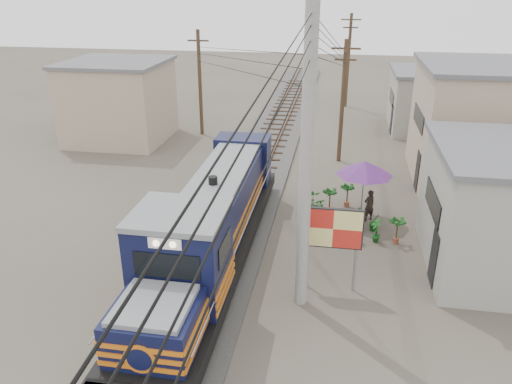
% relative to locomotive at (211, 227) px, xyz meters
% --- Properties ---
extents(ground, '(120.00, 120.00, 0.00)m').
position_rel_locomotive_xyz_m(ground, '(0.00, -1.25, -1.64)').
color(ground, '#473F35').
rests_on(ground, ground).
extents(ballast, '(3.60, 70.00, 0.16)m').
position_rel_locomotive_xyz_m(ballast, '(0.00, 8.75, -1.56)').
color(ballast, '#595651').
rests_on(ballast, ground).
extents(track, '(1.15, 70.00, 0.12)m').
position_rel_locomotive_xyz_m(track, '(0.00, 8.75, -1.38)').
color(track, '#51331E').
rests_on(track, ground).
extents(locomotive, '(2.75, 14.95, 3.70)m').
position_rel_locomotive_xyz_m(locomotive, '(0.00, 0.00, 0.00)').
color(locomotive, black).
rests_on(locomotive, ground).
extents(utility_pole_main, '(0.40, 0.40, 10.00)m').
position_rel_locomotive_xyz_m(utility_pole_main, '(3.50, -1.75, 3.36)').
color(utility_pole_main, '#9E9B93').
rests_on(utility_pole_main, ground).
extents(wooden_pole_mid, '(1.60, 0.24, 7.00)m').
position_rel_locomotive_xyz_m(wooden_pole_mid, '(4.50, 12.75, 2.04)').
color(wooden_pole_mid, '#4C3826').
rests_on(wooden_pole_mid, ground).
extents(wooden_pole_far, '(1.60, 0.24, 7.50)m').
position_rel_locomotive_xyz_m(wooden_pole_far, '(4.80, 26.75, 2.29)').
color(wooden_pole_far, '#4C3826').
rests_on(wooden_pole_far, ground).
extents(wooden_pole_left, '(1.60, 0.24, 7.00)m').
position_rel_locomotive_xyz_m(wooden_pole_left, '(-5.00, 16.75, 2.04)').
color(wooden_pole_left, '#4C3826').
rests_on(wooden_pole_left, ground).
extents(power_lines, '(9.65, 19.00, 3.30)m').
position_rel_locomotive_xyz_m(power_lines, '(-0.14, 7.24, 5.93)').
color(power_lines, black).
rests_on(power_lines, ground).
extents(shophouse_mid, '(8.40, 7.35, 6.20)m').
position_rel_locomotive_xyz_m(shophouse_mid, '(12.50, 10.75, 1.47)').
color(shophouse_mid, tan).
rests_on(shophouse_mid, ground).
extents(shophouse_back, '(6.30, 6.30, 4.20)m').
position_rel_locomotive_xyz_m(shophouse_back, '(11.00, 20.75, 0.47)').
color(shophouse_back, gray).
rests_on(shophouse_back, ground).
extents(shophouse_left, '(6.30, 6.30, 5.20)m').
position_rel_locomotive_xyz_m(shophouse_left, '(-10.00, 14.75, 0.97)').
color(shophouse_left, tan).
rests_on(shophouse_left, ground).
extents(billboard, '(2.00, 0.13, 3.08)m').
position_rel_locomotive_xyz_m(billboard, '(4.43, -0.77, 0.63)').
color(billboard, '#99999E').
rests_on(billboard, ground).
extents(market_umbrella, '(2.65, 2.65, 2.75)m').
position_rel_locomotive_xyz_m(market_umbrella, '(5.63, 5.05, 0.78)').
color(market_umbrella, black).
rests_on(market_umbrella, ground).
extents(vendor, '(0.64, 0.58, 1.46)m').
position_rel_locomotive_xyz_m(vendor, '(5.95, 4.93, -0.91)').
color(vendor, black).
rests_on(vendor, ground).
extents(plant_nursery, '(3.58, 3.23, 1.05)m').
position_rel_locomotive_xyz_m(plant_nursery, '(4.38, 3.91, -1.17)').
color(plant_nursery, '#17531A').
rests_on(plant_nursery, ground).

